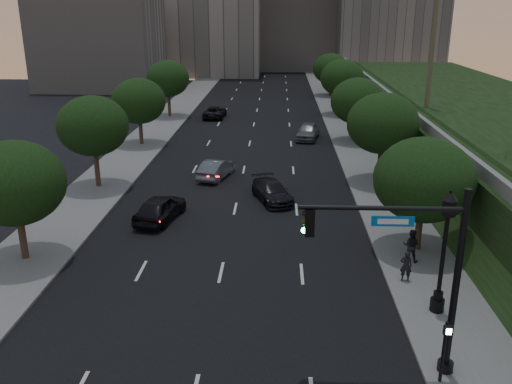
{
  "coord_description": "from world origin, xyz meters",
  "views": [
    {
      "loc": [
        2.73,
        -19.0,
        12.44
      ],
      "look_at": [
        1.66,
        6.92,
        3.6
      ],
      "focal_mm": 38.0,
      "sensor_mm": 36.0,
      "label": 1
    }
  ],
  "objects_px": {
    "traffic_signal_mast": "(424,282)",
    "sedan_far_right": "(308,131)",
    "sedan_far_left": "(215,112)",
    "pedestrian_b": "(411,245)",
    "pedestrian_a": "(406,266)",
    "pedestrian_c": "(399,184)",
    "sedan_near_right": "(272,191)",
    "sedan_mid_left": "(216,169)",
    "street_lamp": "(443,258)",
    "sedan_near_left": "(160,208)"
  },
  "relations": [
    {
      "from": "sedan_near_left",
      "to": "pedestrian_a",
      "type": "height_order",
      "value": "pedestrian_a"
    },
    {
      "from": "sedan_far_left",
      "to": "sedan_far_right",
      "type": "distance_m",
      "value": 14.96
    },
    {
      "from": "sedan_mid_left",
      "to": "traffic_signal_mast",
      "type": "bearing_deg",
      "value": 128.36
    },
    {
      "from": "sedan_mid_left",
      "to": "sedan_far_right",
      "type": "distance_m",
      "value": 15.35
    },
    {
      "from": "sedan_far_left",
      "to": "traffic_signal_mast",
      "type": "bearing_deg",
      "value": 107.38
    },
    {
      "from": "traffic_signal_mast",
      "to": "sedan_far_right",
      "type": "relative_size",
      "value": 1.44
    },
    {
      "from": "pedestrian_a",
      "to": "pedestrian_b",
      "type": "distance_m",
      "value": 2.25
    },
    {
      "from": "traffic_signal_mast",
      "to": "pedestrian_b",
      "type": "xyz_separation_m",
      "value": [
        1.84,
        8.88,
        -2.67
      ]
    },
    {
      "from": "sedan_far_left",
      "to": "pedestrian_c",
      "type": "relative_size",
      "value": 2.61
    },
    {
      "from": "sedan_far_right",
      "to": "pedestrian_b",
      "type": "height_order",
      "value": "pedestrian_b"
    },
    {
      "from": "pedestrian_b",
      "to": "sedan_far_left",
      "type": "bearing_deg",
      "value": -47.02
    },
    {
      "from": "sedan_far_right",
      "to": "pedestrian_a",
      "type": "xyz_separation_m",
      "value": [
        3.16,
        -29.77,
        0.09
      ]
    },
    {
      "from": "sedan_near_left",
      "to": "street_lamp",
      "type": "bearing_deg",
      "value": 156.64
    },
    {
      "from": "street_lamp",
      "to": "sedan_near_right",
      "type": "relative_size",
      "value": 1.21
    },
    {
      "from": "sedan_far_right",
      "to": "sedan_far_left",
      "type": "bearing_deg",
      "value": 145.65
    },
    {
      "from": "street_lamp",
      "to": "pedestrian_b",
      "type": "distance_m",
      "value": 5.07
    },
    {
      "from": "sedan_far_right",
      "to": "traffic_signal_mast",
      "type": "bearing_deg",
      "value": -75.81
    },
    {
      "from": "pedestrian_a",
      "to": "pedestrian_b",
      "type": "height_order",
      "value": "pedestrian_b"
    },
    {
      "from": "traffic_signal_mast",
      "to": "sedan_far_left",
      "type": "xyz_separation_m",
      "value": [
        -12.54,
        47.16,
        -2.97
      ]
    },
    {
      "from": "sedan_far_left",
      "to": "sedan_near_right",
      "type": "height_order",
      "value": "sedan_far_left"
    },
    {
      "from": "street_lamp",
      "to": "sedan_near_right",
      "type": "height_order",
      "value": "street_lamp"
    },
    {
      "from": "sedan_near_left",
      "to": "pedestrian_c",
      "type": "distance_m",
      "value": 16.02
    },
    {
      "from": "sedan_near_right",
      "to": "pedestrian_a",
      "type": "distance_m",
      "value": 13.08
    },
    {
      "from": "sedan_far_right",
      "to": "pedestrian_c",
      "type": "bearing_deg",
      "value": -62.55
    },
    {
      "from": "pedestrian_c",
      "to": "traffic_signal_mast",
      "type": "bearing_deg",
      "value": 63.69
    },
    {
      "from": "sedan_near_left",
      "to": "pedestrian_b",
      "type": "height_order",
      "value": "pedestrian_b"
    },
    {
      "from": "sedan_far_right",
      "to": "street_lamp",
      "type": "bearing_deg",
      "value": -72.08
    },
    {
      "from": "traffic_signal_mast",
      "to": "pedestrian_c",
      "type": "relative_size",
      "value": 3.64
    },
    {
      "from": "sedan_far_right",
      "to": "pedestrian_b",
      "type": "bearing_deg",
      "value": -71.02
    },
    {
      "from": "sedan_mid_left",
      "to": "sedan_far_left",
      "type": "relative_size",
      "value": 0.88
    },
    {
      "from": "sedan_mid_left",
      "to": "sedan_near_right",
      "type": "distance_m",
      "value": 6.71
    },
    {
      "from": "street_lamp",
      "to": "pedestrian_c",
      "type": "distance_m",
      "value": 14.71
    },
    {
      "from": "sedan_near_right",
      "to": "sedan_far_right",
      "type": "height_order",
      "value": "sedan_far_right"
    },
    {
      "from": "traffic_signal_mast",
      "to": "pedestrian_b",
      "type": "distance_m",
      "value": 9.46
    },
    {
      "from": "traffic_signal_mast",
      "to": "sedan_far_right",
      "type": "distance_m",
      "value": 36.69
    },
    {
      "from": "sedan_far_left",
      "to": "sedan_near_left",
      "type": "bearing_deg",
      "value": 93.13
    },
    {
      "from": "sedan_near_left",
      "to": "sedan_far_right",
      "type": "distance_m",
      "value": 24.44
    },
    {
      "from": "sedan_near_left",
      "to": "sedan_mid_left",
      "type": "xyz_separation_m",
      "value": [
        2.47,
        8.94,
        -0.07
      ]
    },
    {
      "from": "traffic_signal_mast",
      "to": "sedan_near_right",
      "type": "distance_m",
      "value": 19.12
    },
    {
      "from": "sedan_far_left",
      "to": "pedestrian_a",
      "type": "height_order",
      "value": "pedestrian_a"
    },
    {
      "from": "sedan_near_left",
      "to": "sedan_mid_left",
      "type": "relative_size",
      "value": 1.07
    },
    {
      "from": "pedestrian_b",
      "to": "pedestrian_a",
      "type": "bearing_deg",
      "value": 93.97
    },
    {
      "from": "pedestrian_b",
      "to": "pedestrian_c",
      "type": "distance_m",
      "value": 9.87
    },
    {
      "from": "traffic_signal_mast",
      "to": "sedan_near_right",
      "type": "xyz_separation_m",
      "value": [
        -5.34,
        18.12,
        -3.0
      ]
    },
    {
      "from": "sedan_far_left",
      "to": "sedan_far_right",
      "type": "xyz_separation_m",
      "value": [
        10.51,
        -10.64,
        0.13
      ]
    },
    {
      "from": "pedestrian_a",
      "to": "pedestrian_c",
      "type": "distance_m",
      "value": 12.1
    },
    {
      "from": "sedan_far_left",
      "to": "pedestrian_b",
      "type": "height_order",
      "value": "pedestrian_b"
    },
    {
      "from": "sedan_mid_left",
      "to": "sedan_near_left",
      "type": "bearing_deg",
      "value": 90.23
    },
    {
      "from": "sedan_near_left",
      "to": "pedestrian_c",
      "type": "xyz_separation_m",
      "value": [
        15.41,
        4.37,
        0.31
      ]
    },
    {
      "from": "sedan_mid_left",
      "to": "pedestrian_a",
      "type": "height_order",
      "value": "pedestrian_a"
    }
  ]
}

